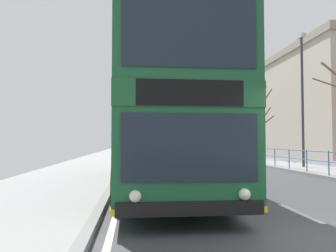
# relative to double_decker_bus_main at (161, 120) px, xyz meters

# --- Properties ---
(double_decker_bus_main) EXTENTS (2.92, 11.25, 4.29)m
(double_decker_bus_main) POSITION_rel_double_decker_bus_main_xyz_m (0.00, 0.00, 0.00)
(double_decker_bus_main) COLOR #19512D
(double_decker_bus_main) RESTS_ON ground
(background_bus_far_lane) EXTENTS (2.65, 10.40, 3.17)m
(background_bus_far_lane) POSITION_rel_double_decker_bus_main_xyz_m (5.47, 24.19, -0.52)
(background_bus_far_lane) COLOR #19512D
(background_bus_far_lane) RESTS_ON ground
(pedestrian_railing_far_kerb) EXTENTS (0.05, 31.61, 1.02)m
(pedestrian_railing_far_kerb) POSITION_rel_double_decker_bus_main_xyz_m (7.17, 7.15, -1.42)
(pedestrian_railing_far_kerb) COLOR #386BA8
(pedestrian_railing_far_kerb) RESTS_ON ground
(street_lamp_far_side) EXTENTS (0.28, 0.60, 7.45)m
(street_lamp_far_side) POSITION_rel_double_decker_bus_main_xyz_m (8.51, 7.35, 2.22)
(street_lamp_far_side) COLOR #38383D
(street_lamp_far_side) RESTS_ON ground
(bare_tree_far_00) EXTENTS (1.77, 3.32, 7.06)m
(bare_tree_far_00) POSITION_rel_double_decker_bus_main_xyz_m (7.99, 28.21, 1.00)
(bare_tree_far_00) COLOR #423328
(bare_tree_far_00) RESTS_ON ground
(bare_tree_far_02) EXTENTS (2.60, 1.89, 5.57)m
(bare_tree_far_02) POSITION_rel_double_decker_bus_main_xyz_m (8.94, 15.10, 0.36)
(bare_tree_far_02) COLOR brown
(bare_tree_far_02) RESTS_ON ground
(background_building_00) EXTENTS (10.85, 16.81, 11.28)m
(background_building_00) POSITION_rel_double_decker_bus_main_xyz_m (20.09, 23.24, 3.42)
(background_building_00) COLOR #B2A899
(background_building_00) RESTS_ON ground
(background_building_01) EXTENTS (14.38, 13.43, 11.74)m
(background_building_01) POSITION_rel_double_decker_bus_main_xyz_m (20.54, 40.09, 3.64)
(background_building_01) COLOR slate
(background_building_01) RESTS_ON ground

